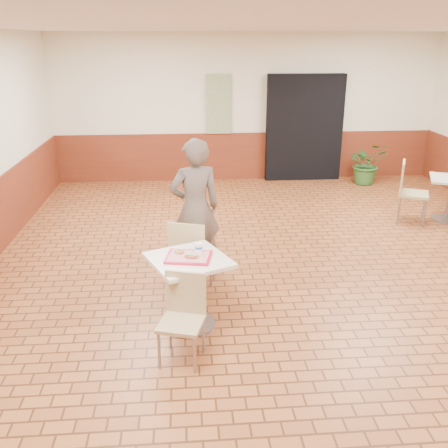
{
  "coord_description": "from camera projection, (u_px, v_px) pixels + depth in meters",
  "views": [
    {
      "loc": [
        -1.33,
        -5.47,
        2.86
      ],
      "look_at": [
        -0.92,
        -0.35,
        0.95
      ],
      "focal_mm": 40.0,
      "sensor_mm": 36.0,
      "label": 1
    }
  ],
  "objects": [
    {
      "name": "long_john_donut",
      "position": [
        191.0,
        256.0,
        4.98
      ],
      "size": [
        0.15,
        0.11,
        0.04
      ],
      "rotation": [
        0.0,
        0.0,
        -0.3
      ],
      "color": "#B66E35",
      "rests_on": "serving_tray"
    },
    {
      "name": "corridor_doorway",
      "position": [
        304.0,
        128.0,
        10.47
      ],
      "size": [
        1.6,
        0.22,
        2.2
      ],
      "primitive_type": "cube",
      "color": "black",
      "rests_on": "ground"
    },
    {
      "name": "chair_main_back",
      "position": [
        190.0,
        254.0,
        5.78
      ],
      "size": [
        0.54,
        0.54,
        0.94
      ],
      "rotation": [
        0.0,
        0.0,
        2.84
      ],
      "color": "tan",
      "rests_on": "ground"
    },
    {
      "name": "chair_second_left",
      "position": [
        409.0,
        188.0,
        8.17
      ],
      "size": [
        0.61,
        0.61,
        1.0
      ],
      "rotation": [
        0.0,
        0.0,
        1.15
      ],
      "color": "tan",
      "rests_on": "ground"
    },
    {
      "name": "wainscot_band",
      "position": [
        297.0,
        247.0,
        6.03
      ],
      "size": [
        8.0,
        10.0,
        1.0
      ],
      "color": "maroon",
      "rests_on": "ground"
    },
    {
      "name": "customer",
      "position": [
        195.0,
        208.0,
        6.21
      ],
      "size": [
        0.72,
        0.56,
        1.76
      ],
      "primitive_type": "imported",
      "rotation": [
        0.0,
        0.0,
        3.38
      ],
      "color": "brown",
      "rests_on": "ground"
    },
    {
      "name": "serving_tray",
      "position": [
        189.0,
        257.0,
        5.04
      ],
      "size": [
        0.45,
        0.35,
        0.03
      ],
      "rotation": [
        0.0,
        0.0,
        -0.18
      ],
      "color": "red",
      "rests_on": "main_table"
    },
    {
      "name": "chair_main_front",
      "position": [
        183.0,
        313.0,
        4.63
      ],
      "size": [
        0.48,
        0.48,
        0.84
      ],
      "rotation": [
        0.0,
        0.0,
        -0.28
      ],
      "color": "tan",
      "rests_on": "ground"
    },
    {
      "name": "potted_plant",
      "position": [
        367.0,
        163.0,
        10.35
      ],
      "size": [
        0.89,
        0.8,
        0.87
      ],
      "primitive_type": "imported",
      "rotation": [
        0.0,
        0.0,
        0.18
      ],
      "color": "#2D6126",
      "rests_on": "ground"
    },
    {
      "name": "ring_donut",
      "position": [
        179.0,
        251.0,
        5.1
      ],
      "size": [
        0.1,
        0.1,
        0.03
      ],
      "primitive_type": "torus",
      "rotation": [
        0.0,
        0.0,
        0.0
      ],
      "color": "#C07546",
      "rests_on": "serving_tray"
    },
    {
      "name": "main_table",
      "position": [
        189.0,
        281.0,
        5.13
      ],
      "size": [
        0.74,
        0.74,
        0.78
      ],
      "rotation": [
        0.0,
        0.0,
        0.42
      ],
      "color": "beige",
      "rests_on": "ground"
    },
    {
      "name": "promo_poster",
      "position": [
        219.0,
        104.0,
        10.22
      ],
      "size": [
        0.5,
        0.03,
        1.2
      ],
      "primitive_type": "cube",
      "color": "gray",
      "rests_on": "wainscot_band"
    },
    {
      "name": "room_shell",
      "position": [
        302.0,
        166.0,
        5.68
      ],
      "size": [
        8.01,
        10.01,
        3.01
      ],
      "color": "brown",
      "rests_on": "ground"
    },
    {
      "name": "paper_cup",
      "position": [
        199.0,
        248.0,
        5.1
      ],
      "size": [
        0.08,
        0.08,
        0.1
      ],
      "rotation": [
        0.0,
        0.0,
        0.14
      ],
      "color": "white",
      "rests_on": "serving_tray"
    }
  ]
}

